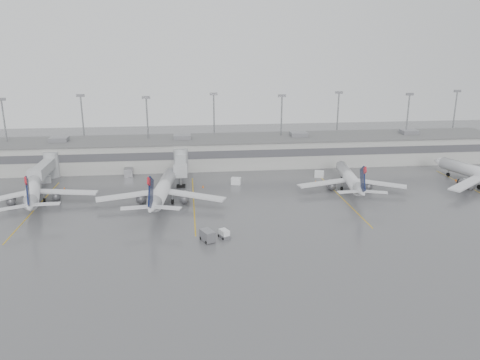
{
  "coord_description": "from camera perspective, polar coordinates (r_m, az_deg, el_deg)",
  "views": [
    {
      "loc": [
        -18.42,
        -78.52,
        35.21
      ],
      "look_at": [
        -6.74,
        24.0,
        5.0
      ],
      "focal_mm": 35.0,
      "sensor_mm": 36.0,
      "label": 1
    }
  ],
  "objects": [
    {
      "name": "gse_loader",
      "position": [
        132.55,
        -13.43,
        0.95
      ],
      "size": [
        2.4,
        3.65,
        2.21
      ],
      "primitive_type": "cube",
      "rotation": [
        0.0,
        0.0,
        0.06
      ],
      "color": "slate",
      "rests_on": "ground"
    },
    {
      "name": "gse_uld_c",
      "position": [
        129.6,
        9.63,
        0.72
      ],
      "size": [
        2.85,
        2.31,
        1.75
      ],
      "primitive_type": "cube",
      "rotation": [
        0.0,
        0.0,
        -0.3
      ],
      "color": "white",
      "rests_on": "ground"
    },
    {
      "name": "baggage_cart",
      "position": [
        87.18,
        -3.99,
        -6.77
      ],
      "size": [
        3.0,
        3.69,
        2.07
      ],
      "rotation": [
        0.0,
        0.0,
        0.43
      ],
      "color": "slate",
      "rests_on": "ground"
    },
    {
      "name": "gse_uld_a",
      "position": [
        132.95,
        -22.56,
        0.05
      ],
      "size": [
        2.61,
        2.02,
        1.65
      ],
      "primitive_type": "cube",
      "rotation": [
        0.0,
        0.0,
        0.22
      ],
      "color": "white",
      "rests_on": "ground"
    },
    {
      "name": "jet_far_left",
      "position": [
        116.25,
        -23.94,
        -1.12
      ],
      "size": [
        27.4,
        31.09,
        10.25
      ],
      "rotation": [
        0.0,
        0.0,
        0.25
      ],
      "color": "silver",
      "rests_on": "ground"
    },
    {
      "name": "jet_mid_left",
      "position": [
        107.6,
        -9.45,
        -1.16
      ],
      "size": [
        29.09,
        32.77,
        10.61
      ],
      "rotation": [
        0.0,
        0.0,
        -0.11
      ],
      "color": "silver",
      "rests_on": "ground"
    },
    {
      "name": "cone_a",
      "position": [
        125.15,
        -20.62,
        -0.95
      ],
      "size": [
        0.4,
        0.4,
        0.64
      ],
      "primitive_type": "cone",
      "color": "#FB6105",
      "rests_on": "ground"
    },
    {
      "name": "jet_mid_right",
      "position": [
        119.12,
        13.3,
        0.19
      ],
      "size": [
        26.54,
        29.93,
        9.71
      ],
      "rotation": [
        0.0,
        0.0,
        -0.13
      ],
      "color": "silver",
      "rests_on": "ground"
    },
    {
      "name": "cone_b",
      "position": [
        119.06,
        -4.54,
        -0.77
      ],
      "size": [
        0.41,
        0.41,
        0.66
      ],
      "primitive_type": "cone",
      "color": "#FB6105",
      "rests_on": "ground"
    },
    {
      "name": "light_masts",
      "position": [
        145.32,
        0.87,
        7.14
      ],
      "size": [
        142.4,
        8.0,
        20.6
      ],
      "color": "gray",
      "rests_on": "ground"
    },
    {
      "name": "terminal",
      "position": [
        141.19,
        1.16,
        3.62
      ],
      "size": [
        152.0,
        17.0,
        9.45
      ],
      "color": "#A1A29D",
      "rests_on": "ground"
    },
    {
      "name": "baggage_tug",
      "position": [
        88.64,
        -1.94,
        -6.66
      ],
      "size": [
        2.39,
        2.86,
        1.58
      ],
      "rotation": [
        0.0,
        0.0,
        0.43
      ],
      "color": "white",
      "rests_on": "ground"
    },
    {
      "name": "jet_bridge_left",
      "position": [
        133.39,
        -22.44,
        1.47
      ],
      "size": [
        4.0,
        17.2,
        7.0
      ],
      "color": "#A7A9AC",
      "rests_on": "ground"
    },
    {
      "name": "cone_c",
      "position": [
        124.22,
        9.21,
        -0.19
      ],
      "size": [
        0.47,
        0.47,
        0.74
      ],
      "primitive_type": "cone",
      "color": "#FB6105",
      "rests_on": "ground"
    },
    {
      "name": "cone_d",
      "position": [
        136.86,
        24.84,
        0.03
      ],
      "size": [
        0.49,
        0.49,
        0.78
      ],
      "primitive_type": "cone",
      "color": "#FB6105",
      "rests_on": "ground"
    },
    {
      "name": "ground",
      "position": [
        88.01,
        6.19,
        -7.37
      ],
      "size": [
        260.0,
        260.0,
        0.0
      ],
      "primitive_type": "plane",
      "color": "#565659",
      "rests_on": "ground"
    },
    {
      "name": "gse_uld_b",
      "position": [
        121.34,
        -0.48,
        -0.12
      ],
      "size": [
        2.8,
        2.22,
        1.74
      ],
      "primitive_type": "cube",
      "rotation": [
        0.0,
        0.0,
        -0.27
      ],
      "color": "white",
      "rests_on": "ground"
    },
    {
      "name": "jet_bridge_right",
      "position": [
        128.15,
        -7.24,
        2.03
      ],
      "size": [
        4.0,
        17.2,
        7.0
      ],
      "color": "#A7A9AC",
      "rests_on": "ground"
    },
    {
      "name": "stand_markings",
      "position": [
        109.95,
        3.5,
        -2.39
      ],
      "size": [
        105.25,
        40.0,
        0.01
      ],
      "color": "#C7970B",
      "rests_on": "ground"
    }
  ]
}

